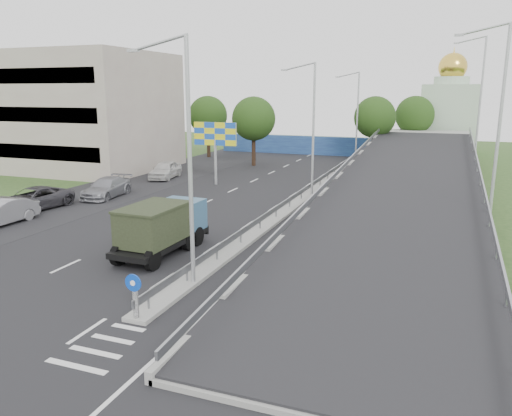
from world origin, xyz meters
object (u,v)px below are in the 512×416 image
at_px(church, 449,113).
at_px(billboard, 215,137).
at_px(lamp_post_mid, 311,122).
at_px(parked_car_b, 0,213).
at_px(sign_bollard, 135,296).
at_px(parked_car_c, 33,199).
at_px(parked_car_d, 107,188).
at_px(dump_truck, 162,226).
at_px(parked_car_e, 165,170).
at_px(lamp_post_near, 185,150).
at_px(lamp_post_far, 356,112).

bearing_deg(church, billboard, -120.70).
relative_size(lamp_post_mid, billboard, 1.83).
relative_size(lamp_post_mid, parked_car_b, 2.05).
relative_size(sign_bollard, parked_car_c, 0.30).
xyz_separation_m(parked_car_c, parked_car_d, (2.08, 5.41, -0.02)).
height_order(dump_truck, parked_car_c, dump_truck).
relative_size(parked_car_c, parked_car_d, 1.08).
relative_size(dump_truck, parked_car_e, 1.25).
relative_size(parked_car_d, parked_car_e, 1.07).
bearing_deg(lamp_post_mid, parked_car_c, -145.96).
bearing_deg(dump_truck, parked_car_b, 176.05).
relative_size(parked_car_b, parked_car_c, 0.87).
height_order(dump_truck, parked_car_e, dump_truck).
height_order(sign_bollard, lamp_post_mid, lamp_post_mid).
height_order(lamp_post_near, lamp_post_mid, same).
distance_m(sign_bollard, parked_car_b, 17.73).
bearing_deg(dump_truck, church, 77.14).
xyz_separation_m(lamp_post_far, billboard, (-9.11, -18.00, -1.62)).
xyz_separation_m(sign_bollard, parked_car_d, (-14.69, 17.84, -0.27)).
height_order(sign_bollard, parked_car_d, sign_bollard).
height_order(billboard, parked_car_e, billboard).
distance_m(church, parked_car_c, 52.89).
relative_size(sign_bollard, parked_car_b, 0.34).
distance_m(sign_bollard, billboard, 27.53).
height_order(lamp_post_far, billboard, lamp_post_far).
relative_size(lamp_post_near, lamp_post_far, 1.00).
bearing_deg(parked_car_e, lamp_post_mid, -21.85).
distance_m(sign_bollard, lamp_post_far, 44.08).
bearing_deg(lamp_post_near, parked_car_e, 122.86).
distance_m(billboard, parked_car_c, 15.85).
bearing_deg(parked_car_d, lamp_post_near, -49.95).
distance_m(lamp_post_mid, dump_truck, 17.47).
height_order(lamp_post_far, parked_car_e, lamp_post_far).
height_order(church, parked_car_e, church).
xyz_separation_m(sign_bollard, lamp_post_near, (0.11, 3.83, 4.77)).
bearing_deg(dump_truck, lamp_post_far, 86.58).
bearing_deg(parked_car_c, parked_car_b, -66.27).
bearing_deg(dump_truck, parked_car_e, 122.27).
xyz_separation_m(lamp_post_mid, dump_truck, (-3.34, -16.60, -4.33)).
relative_size(lamp_post_near, dump_truck, 1.65).
height_order(parked_car_d, parked_car_e, parked_car_e).
bearing_deg(parked_car_e, parked_car_d, -98.69).
xyz_separation_m(sign_bollard, parked_car_c, (-16.76, 12.43, -0.25)).
height_order(sign_bollard, parked_car_e, sign_bollard).
distance_m(billboard, parked_car_d, 10.39).
distance_m(billboard, dump_truck, 19.66).
distance_m(sign_bollard, dump_truck, 7.93).
height_order(church, parked_car_d, church).
relative_size(sign_bollard, billboard, 0.30).
bearing_deg(sign_bollard, lamp_post_mid, 89.74).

